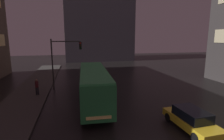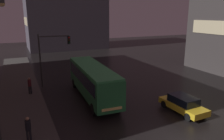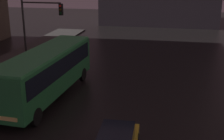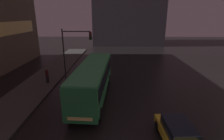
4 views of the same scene
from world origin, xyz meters
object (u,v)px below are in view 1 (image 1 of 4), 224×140
at_px(car_taxi, 191,119).
at_px(pedestrian_mid, 37,86).
at_px(bus_near, 94,83).
at_px(traffic_light_main, 63,55).

relative_size(car_taxi, pedestrian_mid, 2.51).
xyz_separation_m(bus_near, car_taxi, (5.78, -6.29, -1.24)).
xyz_separation_m(bus_near, traffic_light_main, (-2.94, 5.45, 2.11)).
xyz_separation_m(bus_near, pedestrian_mid, (-5.62, 3.27, -0.84)).
bearing_deg(traffic_light_main, pedestrian_mid, -140.92).
height_order(car_taxi, traffic_light_main, traffic_light_main).
relative_size(bus_near, traffic_light_main, 1.75).
height_order(pedestrian_mid, traffic_light_main, traffic_light_main).
bearing_deg(bus_near, pedestrian_mid, -27.17).
bearing_deg(pedestrian_mid, traffic_light_main, -95.20).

